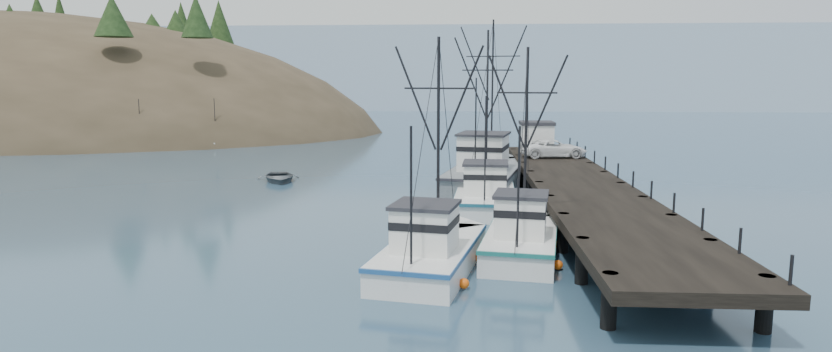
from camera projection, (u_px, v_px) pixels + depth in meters
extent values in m
plane|color=#2A465E|center=(310.00, 285.00, 27.15)|extent=(400.00, 400.00, 0.00)
cube|color=black|center=(580.00, 186.00, 41.77)|extent=(6.00, 44.00, 0.50)
cylinder|color=black|center=(609.00, 301.00, 22.31)|extent=(0.56, 0.56, 2.00)
cylinder|color=black|center=(765.00, 304.00, 21.97)|extent=(0.56, 0.56, 2.00)
cylinder|color=black|center=(582.00, 261.00, 27.25)|extent=(0.56, 0.56, 2.00)
cylinder|color=black|center=(709.00, 263.00, 26.91)|extent=(0.56, 0.56, 2.00)
cylinder|color=black|center=(563.00, 233.00, 32.18)|extent=(0.56, 0.56, 2.00)
cylinder|color=black|center=(670.00, 234.00, 31.84)|extent=(0.56, 0.56, 2.00)
cylinder|color=black|center=(549.00, 212.00, 37.12)|extent=(0.56, 0.56, 2.00)
cylinder|color=black|center=(642.00, 214.00, 36.78)|extent=(0.56, 0.56, 2.00)
cylinder|color=black|center=(539.00, 197.00, 42.05)|extent=(0.56, 0.56, 2.00)
cylinder|color=black|center=(620.00, 198.00, 41.71)|extent=(0.56, 0.56, 2.00)
cylinder|color=black|center=(530.00, 185.00, 46.98)|extent=(0.56, 0.56, 2.00)
cylinder|color=black|center=(603.00, 185.00, 46.65)|extent=(0.56, 0.56, 2.00)
cylinder|color=black|center=(524.00, 175.00, 51.92)|extent=(0.56, 0.56, 2.00)
cylinder|color=black|center=(589.00, 175.00, 51.58)|extent=(0.56, 0.56, 2.00)
cylinder|color=black|center=(518.00, 166.00, 56.85)|extent=(0.56, 0.56, 2.00)
cylinder|color=black|center=(578.00, 167.00, 56.52)|extent=(0.56, 0.56, 2.00)
cylinder|color=black|center=(513.00, 159.00, 61.79)|extent=(0.56, 0.56, 2.00)
cylinder|color=black|center=(568.00, 160.00, 61.45)|extent=(0.56, 0.56, 2.00)
ellipsoid|color=#382D1E|center=(7.00, 166.00, 109.57)|extent=(132.00, 78.00, 51.00)
cube|color=beige|center=(120.00, 135.00, 84.68)|extent=(4.00, 5.00, 2.80)
cube|color=beige|center=(93.00, 132.00, 89.02)|extent=(4.00, 5.00, 2.80)
cube|color=beige|center=(170.00, 131.00, 90.34)|extent=(4.00, 5.00, 2.80)
cube|color=#9EB2C6|center=(472.00, 108.00, 194.27)|extent=(360.00, 40.00, 26.00)
cube|color=silver|center=(318.00, 106.00, 212.33)|extent=(180.00, 25.00, 18.00)
cube|color=white|center=(239.00, 140.00, 89.69)|extent=(1.00, 3.50, 0.90)
cylinder|color=black|center=(238.00, 119.00, 89.26)|extent=(0.08, 0.08, 6.00)
cube|color=white|center=(85.00, 141.00, 86.99)|extent=(1.00, 3.50, 0.90)
cylinder|color=black|center=(83.00, 120.00, 86.56)|extent=(0.08, 0.08, 6.00)
cube|color=white|center=(174.00, 144.00, 83.20)|extent=(1.00, 3.50, 0.90)
cylinder|color=black|center=(173.00, 122.00, 82.77)|extent=(0.08, 0.08, 6.00)
cube|color=white|center=(216.00, 145.00, 82.06)|extent=(1.00, 3.50, 0.90)
cylinder|color=black|center=(215.00, 122.00, 81.63)|extent=(0.08, 0.08, 6.00)
cube|color=white|center=(141.00, 148.00, 79.20)|extent=(1.00, 3.50, 0.90)
cylinder|color=black|center=(140.00, 124.00, 78.78)|extent=(0.08, 0.08, 6.00)
cube|color=white|center=(214.00, 142.00, 86.88)|extent=(1.00, 3.50, 0.90)
cylinder|color=black|center=(213.00, 120.00, 86.45)|extent=(0.08, 0.08, 6.00)
cube|color=white|center=(522.00, 247.00, 31.70)|extent=(4.57, 8.79, 1.60)
cube|color=white|center=(527.00, 228.00, 35.73)|extent=(3.23, 3.23, 1.60)
cube|color=#18635D|center=(522.00, 233.00, 31.60)|extent=(4.67, 9.01, 0.18)
cube|color=silver|center=(521.00, 216.00, 30.41)|extent=(2.64, 2.70, 1.90)
cube|color=#26262B|center=(521.00, 194.00, 30.26)|extent=(2.86, 2.94, 0.16)
cylinder|color=black|center=(526.00, 138.00, 32.17)|extent=(0.14, 0.14, 8.86)
cylinder|color=black|center=(518.00, 187.00, 28.09)|extent=(0.10, 0.10, 5.32)
cube|color=white|center=(431.00, 261.00, 29.23)|extent=(5.20, 9.38, 1.60)
cube|color=white|center=(451.00, 238.00, 33.47)|extent=(3.51, 3.51, 1.60)
cube|color=navy|center=(431.00, 246.00, 29.13)|extent=(5.31, 9.62, 0.18)
cube|color=silver|center=(425.00, 228.00, 27.89)|extent=(2.93, 2.93, 1.90)
cube|color=#26262B|center=(425.00, 205.00, 27.74)|extent=(3.18, 3.19, 0.16)
cylinder|color=black|center=(438.00, 139.00, 29.74)|extent=(0.14, 0.14, 9.20)
cylinder|color=black|center=(411.00, 196.00, 25.45)|extent=(0.10, 0.10, 5.52)
cube|color=white|center=(485.00, 202.00, 43.28)|extent=(4.34, 10.07, 1.60)
cube|color=white|center=(486.00, 189.00, 48.13)|extent=(3.80, 3.80, 1.60)
cube|color=#184F63|center=(485.00, 191.00, 43.18)|extent=(4.43, 10.33, 0.18)
cube|color=silver|center=(485.00, 179.00, 41.78)|extent=(2.81, 2.93, 1.90)
cube|color=#26262B|center=(486.00, 163.00, 41.63)|extent=(3.05, 3.19, 0.16)
cylinder|color=black|center=(487.00, 110.00, 43.88)|extent=(0.14, 0.14, 10.56)
cylinder|color=black|center=(485.00, 149.00, 38.97)|extent=(0.10, 0.10, 6.33)
cube|color=slate|center=(487.00, 180.00, 50.60)|extent=(7.39, 14.35, 2.20)
cube|color=slate|center=(499.00, 169.00, 57.12)|extent=(4.65, 4.65, 2.20)
cube|color=#232228|center=(487.00, 168.00, 50.45)|extent=(7.55, 14.71, 0.18)
cube|color=silver|center=(483.00, 152.00, 48.57)|extent=(4.03, 4.44, 2.60)
cube|color=#26262B|center=(484.00, 134.00, 48.36)|extent=(4.38, 4.84, 0.16)
cylinder|color=black|center=(492.00, 92.00, 51.60)|extent=(0.14, 0.14, 11.35)
cylinder|color=black|center=(476.00, 127.00, 44.91)|extent=(0.10, 0.10, 6.81)
cube|color=silver|center=(536.00, 139.00, 58.65)|extent=(2.80, 3.00, 2.50)
cube|color=#26262B|center=(537.00, 123.00, 58.45)|extent=(3.00, 3.20, 0.30)
imported|color=white|center=(554.00, 149.00, 54.80)|extent=(5.70, 3.17, 1.51)
imported|color=#505659|center=(279.00, 181.00, 54.93)|extent=(4.99, 5.93, 1.05)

